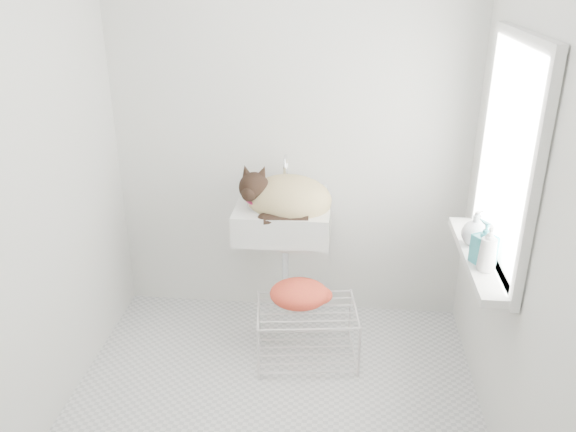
# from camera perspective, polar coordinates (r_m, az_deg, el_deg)

# --- Properties ---
(floor) EXTENTS (2.20, 2.00, 0.02)m
(floor) POSITION_cam_1_polar(r_m,az_deg,el_deg) (3.27, -1.49, -17.86)
(floor) COLOR silver
(floor) RESTS_ON ground
(back_wall) EXTENTS (2.20, 0.02, 2.50)m
(back_wall) POSITION_cam_1_polar(r_m,az_deg,el_deg) (3.57, 0.23, 8.69)
(back_wall) COLOR silver
(back_wall) RESTS_ON ground
(right_wall) EXTENTS (0.02, 2.00, 2.50)m
(right_wall) POSITION_cam_1_polar(r_m,az_deg,el_deg) (2.72, 21.91, 2.11)
(right_wall) COLOR silver
(right_wall) RESTS_ON ground
(left_wall) EXTENTS (0.02, 2.00, 2.50)m
(left_wall) POSITION_cam_1_polar(r_m,az_deg,el_deg) (2.96, -23.44, 3.56)
(left_wall) COLOR silver
(left_wall) RESTS_ON ground
(window_glass) EXTENTS (0.01, 0.80, 1.00)m
(window_glass) POSITION_cam_1_polar(r_m,az_deg,el_deg) (2.86, 20.91, 5.44)
(window_glass) COLOR white
(window_glass) RESTS_ON right_wall
(window_frame) EXTENTS (0.04, 0.90, 1.10)m
(window_frame) POSITION_cam_1_polar(r_m,az_deg,el_deg) (2.86, 20.62, 5.46)
(window_frame) COLOR white
(window_frame) RESTS_ON right_wall
(windowsill) EXTENTS (0.16, 0.88, 0.04)m
(windowsill) POSITION_cam_1_polar(r_m,az_deg,el_deg) (3.04, 18.14, -3.82)
(windowsill) COLOR white
(windowsill) RESTS_ON right_wall
(sink) EXTENTS (0.56, 0.49, 0.22)m
(sink) POSITION_cam_1_polar(r_m,az_deg,el_deg) (3.45, -0.45, 1.16)
(sink) COLOR white
(sink) RESTS_ON back_wall
(faucet) EXTENTS (0.20, 0.14, 0.20)m
(faucet) POSITION_cam_1_polar(r_m,az_deg,el_deg) (3.57, -0.15, 4.33)
(faucet) COLOR silver
(faucet) RESTS_ON sink
(cat) EXTENTS (0.56, 0.49, 0.33)m
(cat) POSITION_cam_1_polar(r_m,az_deg,el_deg) (3.42, -0.31, 1.68)
(cat) COLOR tan
(cat) RESTS_ON sink
(wire_rack) EXTENTS (0.61, 0.46, 0.34)m
(wire_rack) POSITION_cam_1_polar(r_m,az_deg,el_deg) (3.51, 1.82, -11.56)
(wire_rack) COLOR silver
(wire_rack) RESTS_ON floor
(towel) EXTENTS (0.36, 0.26, 0.14)m
(towel) POSITION_cam_1_polar(r_m,az_deg,el_deg) (3.42, 1.09, -8.21)
(towel) COLOR orange
(towel) RESTS_ON wire_rack
(bottle_a) EXTENTS (0.08, 0.08, 0.19)m
(bottle_a) POSITION_cam_1_polar(r_m,az_deg,el_deg) (2.88, 18.66, -5.01)
(bottle_a) COLOR silver
(bottle_a) RESTS_ON windowsill
(bottle_b) EXTENTS (0.13, 0.13, 0.21)m
(bottle_b) POSITION_cam_1_polar(r_m,az_deg,el_deg) (2.94, 18.37, -4.34)
(bottle_b) COLOR teal
(bottle_b) RESTS_ON windowsill
(bottle_c) EXTENTS (0.19, 0.19, 0.18)m
(bottle_c) POSITION_cam_1_polar(r_m,az_deg,el_deg) (3.11, 17.65, -2.65)
(bottle_c) COLOR silver
(bottle_c) RESTS_ON windowsill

